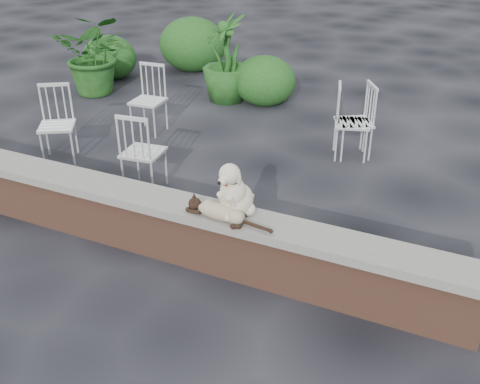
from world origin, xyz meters
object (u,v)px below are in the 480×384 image
at_px(chair_c, 143,151).
at_px(chair_d, 354,121).
at_px(chair_e, 352,122).
at_px(dog, 237,187).
at_px(chair_b, 148,100).
at_px(chair_a, 57,125).
at_px(cat, 221,211).
at_px(potted_plant_a, 95,54).
at_px(potted_plant_b, 227,58).

xyz_separation_m(chair_c, chair_d, (1.88, 1.90, 0.00)).
bearing_deg(chair_e, dog, 158.69).
xyz_separation_m(chair_b, chair_c, (0.91, -1.48, 0.00)).
bearing_deg(chair_a, chair_c, -41.39).
xyz_separation_m(cat, chair_b, (-2.46, 2.59, -0.19)).
distance_m(chair_c, chair_a, 1.43).
distance_m(dog, chair_d, 2.90).
bearing_deg(potted_plant_a, dog, -39.69).
height_order(dog, chair_a, dog).
height_order(cat, chair_a, chair_a).
relative_size(cat, chair_d, 1.03).
bearing_deg(potted_plant_b, dog, -62.46).
distance_m(chair_a, potted_plant_a, 2.68).
bearing_deg(cat, chair_d, 94.01).
distance_m(chair_b, chair_d, 2.83).
bearing_deg(chair_a, potted_plant_b, 40.50).
relative_size(dog, potted_plant_a, 0.39).
bearing_deg(potted_plant_a, chair_d, -8.52).
bearing_deg(dog, chair_c, 159.67).
height_order(dog, chair_b, dog).
bearing_deg(chair_a, cat, -56.97).
bearing_deg(cat, chair_a, 166.22).
distance_m(chair_a, potted_plant_b, 3.09).
bearing_deg(potted_plant_a, chair_a, -62.45).
bearing_deg(potted_plant_b, chair_d, -27.60).
distance_m(dog, potted_plant_b, 4.66).
distance_m(chair_c, potted_plant_b, 3.22).
relative_size(cat, chair_a, 1.03).
height_order(dog, potted_plant_a, potted_plant_a).
relative_size(chair_d, potted_plant_b, 0.68).
relative_size(chair_a, potted_plant_a, 0.70).
distance_m(dog, chair_b, 3.54).
relative_size(cat, chair_e, 1.03).
relative_size(cat, potted_plant_a, 0.72).
relative_size(chair_e, chair_c, 1.00).
distance_m(chair_d, chair_a, 3.71).
xyz_separation_m(chair_c, chair_a, (-1.42, 0.21, 0.00)).
xyz_separation_m(dog, cat, (-0.08, -0.15, -0.18)).
height_order(chair_e, chair_c, same).
distance_m(cat, chair_e, 3.00).
bearing_deg(chair_c, potted_plant_a, -51.48).
height_order(chair_c, chair_d, same).
bearing_deg(potted_plant_a, chair_e, -9.03).
bearing_deg(chair_d, potted_plant_a, -129.87).
height_order(cat, potted_plant_a, potted_plant_a).
bearing_deg(chair_e, cat, 157.41).
bearing_deg(potted_plant_a, cat, -41.40).
height_order(chair_b, chair_e, same).
bearing_deg(chair_c, dog, 142.04).
bearing_deg(potted_plant_a, potted_plant_b, 15.33).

